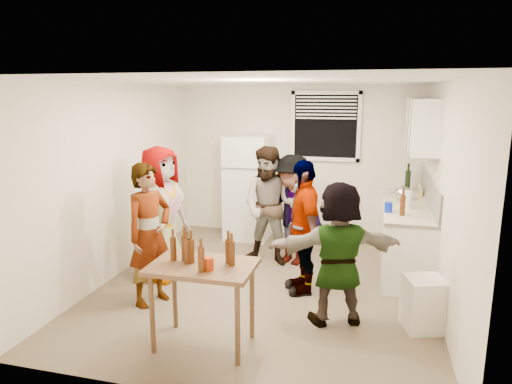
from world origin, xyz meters
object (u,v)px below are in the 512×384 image
(guest_stripe, at_px, (153,302))
(trash_bin, at_px, (424,306))
(beer_bottle_counter, at_px, (402,215))
(red_cup, at_px, (209,270))
(serving_table, at_px, (205,344))
(guest_back_left, at_px, (270,263))
(guest_grey, at_px, (164,277))
(guest_back_right, at_px, (291,262))
(guest_black, at_px, (302,290))
(guest_orange, at_px, (335,321))
(wine_bottle, at_px, (407,191))
(blue_cup, at_px, (388,212))
(beer_bottle_table, at_px, (185,260))
(refrigerator, at_px, (248,187))
(kettle, at_px, (402,200))

(guest_stripe, bearing_deg, trash_bin, -64.04)
(beer_bottle_counter, relative_size, red_cup, 2.12)
(serving_table, height_order, guest_back_left, serving_table)
(guest_grey, relative_size, guest_back_right, 1.12)
(guest_black, xyz_separation_m, guest_orange, (0.47, -0.68, 0.00))
(wine_bottle, relative_size, serving_table, 0.33)
(beer_bottle_counter, xyz_separation_m, blue_cup, (-0.16, 0.12, 0.00))
(guest_back_left, bearing_deg, beer_bottle_table, -93.24)
(refrigerator, distance_m, guest_back_left, 1.54)
(red_cup, bearing_deg, blue_cup, 54.09)
(guest_back_right, bearing_deg, beer_bottle_counter, 5.18)
(trash_bin, bearing_deg, beer_bottle_counter, 100.07)
(guest_stripe, bearing_deg, beer_bottle_table, -109.53)
(beer_bottle_table, xyz_separation_m, guest_orange, (1.37, 0.73, -0.82))
(trash_bin, bearing_deg, beer_bottle_table, -160.45)
(refrigerator, distance_m, serving_table, 3.52)
(guest_back_right, bearing_deg, trash_bin, -21.85)
(kettle, relative_size, guest_orange, 0.17)
(blue_cup, relative_size, guest_stripe, 0.08)
(guest_stripe, height_order, guest_orange, guest_orange)
(guest_back_right, relative_size, guest_black, 0.96)
(refrigerator, xyz_separation_m, beer_bottle_counter, (2.35, -1.42, 0.05))
(wine_bottle, bearing_deg, kettle, -98.90)
(red_cup, bearing_deg, guest_back_left, 89.47)
(beer_bottle_counter, height_order, blue_cup, beer_bottle_counter)
(guest_back_left, distance_m, guest_back_right, 0.31)
(guest_back_left, bearing_deg, beer_bottle_counter, -4.76)
(trash_bin, relative_size, guest_stripe, 0.33)
(wine_bottle, relative_size, guest_black, 0.20)
(beer_bottle_table, bearing_deg, guest_back_right, 75.20)
(blue_cup, xyz_separation_m, trash_bin, (0.36, -1.23, -0.65))
(trash_bin, bearing_deg, guest_grey, 169.66)
(kettle, relative_size, beer_bottle_counter, 1.03)
(beer_bottle_table, bearing_deg, guest_back_left, 81.69)
(beer_bottle_table, distance_m, guest_black, 1.86)
(blue_cup, bearing_deg, kettle, 74.74)
(trash_bin, distance_m, guest_stripe, 2.97)
(wine_bottle, bearing_deg, blue_cup, -102.42)
(beer_bottle_counter, height_order, guest_black, beer_bottle_counter)
(refrigerator, distance_m, beer_bottle_table, 3.34)
(wine_bottle, height_order, blue_cup, wine_bottle)
(trash_bin, distance_m, guest_orange, 0.91)
(red_cup, bearing_deg, serving_table, 132.42)
(red_cup, bearing_deg, beer_bottle_table, 150.51)
(kettle, distance_m, beer_bottle_counter, 0.89)
(kettle, xyz_separation_m, beer_bottle_table, (-2.10, -2.79, -0.08))
(guest_stripe, distance_m, guest_back_left, 1.86)
(trash_bin, distance_m, guest_grey, 3.23)
(refrigerator, xyz_separation_m, serving_table, (0.49, -3.38, -0.85))
(guest_grey, bearing_deg, guest_stripe, -148.28)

